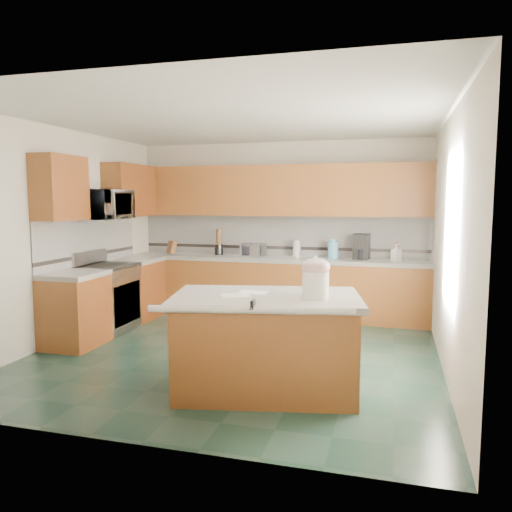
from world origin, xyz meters
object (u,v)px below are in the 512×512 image
(island_base, at_px, (266,347))
(island_top, at_px, (266,298))
(soap_bottle_island, at_px, (315,275))
(knife_block, at_px, (172,247))
(coffee_maker, at_px, (362,247))
(treat_jar, at_px, (316,285))
(toaster_oven, at_px, (253,250))

(island_base, distance_m, island_top, 0.46)
(soap_bottle_island, xyz_separation_m, knife_block, (-2.82, 2.92, -0.08))
(coffee_maker, bearing_deg, island_top, -95.63)
(treat_jar, distance_m, soap_bottle_island, 0.22)
(toaster_oven, height_order, coffee_maker, coffee_maker)
(knife_block, xyz_separation_m, toaster_oven, (1.39, 0.00, -0.00))
(island_base, xyz_separation_m, toaster_oven, (-1.00, 3.09, 0.59))
(island_base, distance_m, knife_block, 3.95)
(soap_bottle_island, bearing_deg, island_base, -148.44)
(toaster_oven, relative_size, coffee_maker, 0.91)
(soap_bottle_island, bearing_deg, knife_block, 143.60)
(treat_jar, distance_m, toaster_oven, 3.45)
(island_top, height_order, toaster_oven, toaster_oven)
(island_base, relative_size, toaster_oven, 4.70)
(treat_jar, xyz_separation_m, knife_block, (-2.86, 3.12, -0.02))
(toaster_oven, xyz_separation_m, coffee_maker, (1.67, 0.03, 0.09))
(island_top, relative_size, coffee_maker, 4.55)
(treat_jar, bearing_deg, knife_block, 148.46)
(knife_block, bearing_deg, toaster_oven, 23.15)
(knife_block, bearing_deg, coffee_maker, 23.71)
(coffee_maker, bearing_deg, toaster_oven, -172.56)
(knife_block, xyz_separation_m, coffee_maker, (3.06, 0.03, 0.09))
(soap_bottle_island, relative_size, coffee_maker, 0.95)
(treat_jar, bearing_deg, coffee_maker, 102.34)
(island_top, distance_m, treat_jar, 0.49)
(toaster_oven, distance_m, coffee_maker, 1.67)
(coffee_maker, bearing_deg, treat_jar, -87.25)
(toaster_oven, bearing_deg, soap_bottle_island, -44.12)
(island_base, relative_size, treat_jar, 6.55)
(island_base, xyz_separation_m, island_top, (0.00, 0.00, 0.46))
(island_base, xyz_separation_m, coffee_maker, (0.67, 3.12, 0.68))
(knife_block, relative_size, coffee_maker, 0.54)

